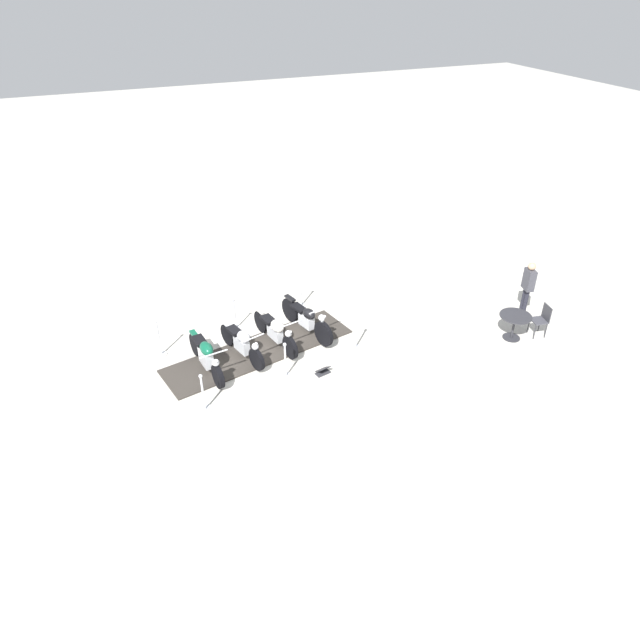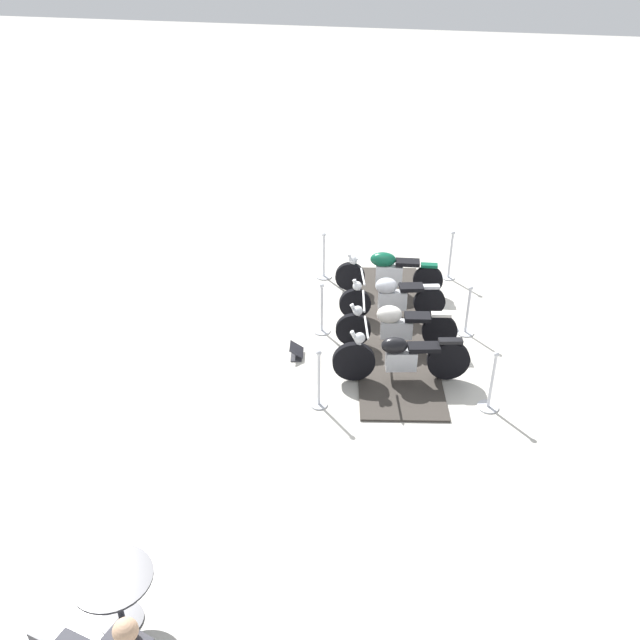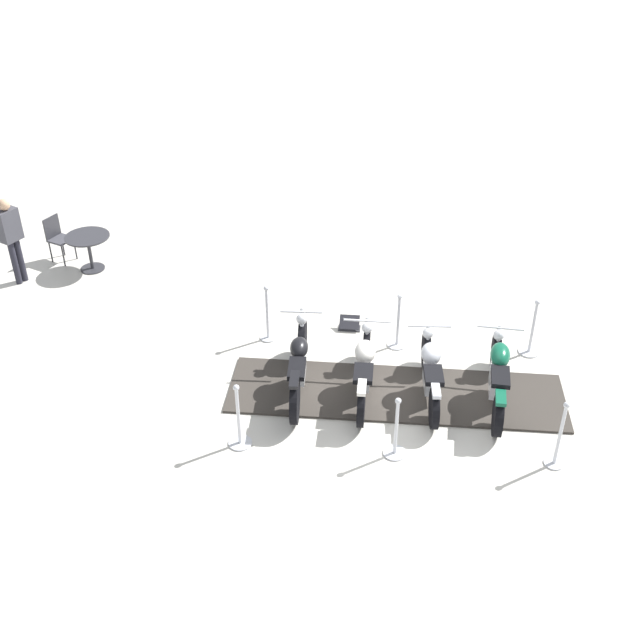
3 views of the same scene
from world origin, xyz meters
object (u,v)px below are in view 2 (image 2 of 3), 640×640
(stanchion_left_front, at_px, (450,261))
(stanchion_right_rear, at_px, (319,386))
(stanchion_left_rear, at_px, (490,391))
(stanchion_right_front, at_px, (324,264))
(stanchion_right_mid, at_px, (322,317))
(motorcycle_forest, at_px, (388,272))
(info_placard, at_px, (297,353))
(cafe_table, at_px, (115,588))
(motorcycle_cream, at_px, (395,324))
(motorcycle_chrome, at_px, (391,296))
(motorcycle_black, at_px, (400,356))
(stanchion_left_mid, at_px, (467,319))

(stanchion_left_front, relative_size, stanchion_right_rear, 1.05)
(stanchion_left_rear, xyz_separation_m, stanchion_right_front, (-3.83, -3.58, -0.02))
(stanchion_right_mid, distance_m, stanchion_right_rear, 2.24)
(motorcycle_forest, height_order, info_placard, motorcycle_forest)
(cafe_table, bearing_deg, motorcycle_forest, 167.65)
(stanchion_left_rear, height_order, stanchion_right_rear, stanchion_left_rear)
(motorcycle_cream, bearing_deg, cafe_table, 58.95)
(stanchion_right_mid, height_order, cafe_table, stanchion_right_mid)
(motorcycle_forest, xyz_separation_m, stanchion_right_front, (-0.42, -1.44, -0.19))
(stanchion_left_rear, distance_m, stanchion_right_front, 5.24)
(motorcycle_cream, bearing_deg, motorcycle_chrome, -89.80)
(motorcycle_chrome, distance_m, stanchion_right_front, 2.19)
(motorcycle_black, relative_size, stanchion_right_mid, 2.19)
(stanchion_right_rear, bearing_deg, motorcycle_chrome, 166.10)
(motorcycle_forest, height_order, cafe_table, motorcycle_forest)
(stanchion_left_front, height_order, stanchion_left_mid, stanchion_left_front)
(motorcycle_forest, relative_size, motorcycle_cream, 1.02)
(stanchion_left_front, height_order, stanchion_right_rear, stanchion_left_front)
(stanchion_right_rear, distance_m, cafe_table, 4.43)
(motorcycle_chrome, relative_size, info_placard, 4.79)
(stanchion_right_front, bearing_deg, stanchion_left_rear, 43.10)
(cafe_table, bearing_deg, stanchion_left_mid, 153.56)
(stanchion_left_front, xyz_separation_m, cafe_table, (9.19, -3.02, 0.16))
(motorcycle_forest, xyz_separation_m, stanchion_left_front, (-0.97, 1.22, -0.09))
(motorcycle_cream, xyz_separation_m, cafe_table, (6.21, -2.21, 0.08))
(motorcycle_black, xyz_separation_m, stanchion_left_front, (-3.98, 0.58, -0.09))
(stanchion_left_rear, distance_m, info_placard, 3.46)
(stanchion_right_front, bearing_deg, motorcycle_forest, 73.96)
(motorcycle_chrome, relative_size, stanchion_right_mid, 1.95)
(stanchion_left_rear, xyz_separation_m, cafe_table, (4.80, -3.94, 0.23))
(stanchion_right_rear, height_order, info_placard, stanchion_right_rear)
(motorcycle_cream, height_order, stanchion_right_front, stanchion_right_front)
(stanchion_left_mid, bearing_deg, motorcycle_forest, -126.00)
(motorcycle_forest, distance_m, stanchion_left_mid, 2.08)
(info_placard, bearing_deg, stanchion_right_mid, -27.11)
(stanchion_right_mid, relative_size, stanchion_left_mid, 1.02)
(motorcycle_black, height_order, stanchion_right_rear, motorcycle_black)
(stanchion_right_rear, bearing_deg, info_placard, -150.94)
(motorcycle_black, relative_size, cafe_table, 2.59)
(stanchion_right_mid, relative_size, stanchion_right_rear, 0.97)
(motorcycle_forest, relative_size, info_placard, 5.27)
(stanchion_right_mid, height_order, info_placard, stanchion_right_mid)
(motorcycle_cream, distance_m, stanchion_right_front, 3.06)
(motorcycle_chrome, height_order, stanchion_right_rear, stanchion_right_rear)
(motorcycle_black, distance_m, stanchion_right_rear, 1.52)
(stanchion_right_rear, bearing_deg, cafe_table, -16.69)
(motorcycle_cream, bearing_deg, info_placard, 11.16)
(stanchion_left_front, bearing_deg, stanchion_right_rear, -19.45)
(stanchion_right_mid, relative_size, info_placard, 2.45)
(stanchion_left_rear, xyz_separation_m, stanchion_left_front, (-4.39, -0.92, 0.08))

